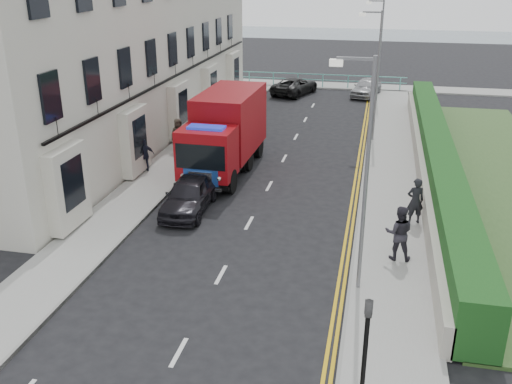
% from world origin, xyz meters
% --- Properties ---
extents(ground, '(120.00, 120.00, 0.00)m').
position_xyz_m(ground, '(0.00, 0.00, 0.00)').
color(ground, black).
rests_on(ground, ground).
extents(pavement_west, '(2.40, 38.00, 0.12)m').
position_xyz_m(pavement_west, '(-5.20, 9.00, 0.06)').
color(pavement_west, gray).
rests_on(pavement_west, ground).
extents(pavement_east, '(2.60, 38.00, 0.12)m').
position_xyz_m(pavement_east, '(5.30, 9.00, 0.06)').
color(pavement_east, gray).
rests_on(pavement_east, ground).
extents(promenade, '(30.00, 2.50, 0.12)m').
position_xyz_m(promenade, '(0.00, 29.00, 0.06)').
color(promenade, gray).
rests_on(promenade, ground).
extents(sea_plane, '(120.00, 120.00, 0.00)m').
position_xyz_m(sea_plane, '(0.00, 60.00, 0.00)').
color(sea_plane, slate).
rests_on(sea_plane, ground).
extents(terrace_west, '(6.31, 30.20, 14.25)m').
position_xyz_m(terrace_west, '(-9.47, 13.00, 7.17)').
color(terrace_west, beige).
rests_on(terrace_west, ground).
extents(garden_east, '(1.45, 28.00, 1.75)m').
position_xyz_m(garden_east, '(7.21, 9.00, 0.90)').
color(garden_east, '#B2AD9E').
rests_on(garden_east, ground).
extents(seafront_railing, '(13.00, 0.08, 1.11)m').
position_xyz_m(seafront_railing, '(0.00, 28.20, 0.58)').
color(seafront_railing, '#59B2A5').
rests_on(seafront_railing, ground).
extents(lamp_near, '(1.23, 0.18, 7.00)m').
position_xyz_m(lamp_near, '(4.18, -2.00, 4.00)').
color(lamp_near, slate).
rests_on(lamp_near, ground).
extents(lamp_mid, '(1.23, 0.18, 7.00)m').
position_xyz_m(lamp_mid, '(4.18, 14.00, 4.00)').
color(lamp_mid, slate).
rests_on(lamp_mid, ground).
extents(lamp_far, '(1.23, 0.18, 7.00)m').
position_xyz_m(lamp_far, '(4.18, 24.00, 4.00)').
color(lamp_far, slate).
rests_on(lamp_far, ground).
extents(traffic_signal, '(0.16, 0.20, 3.10)m').
position_xyz_m(traffic_signal, '(4.60, -7.50, 2.07)').
color(traffic_signal, black).
rests_on(traffic_signal, ground).
extents(bedford_lorry, '(2.11, 5.05, 2.35)m').
position_xyz_m(bedford_lorry, '(-2.45, 5.80, 1.08)').
color(bedford_lorry, black).
rests_on(bedford_lorry, ground).
extents(red_lorry, '(2.53, 7.06, 3.67)m').
position_xyz_m(red_lorry, '(-2.42, 7.67, 1.95)').
color(red_lorry, black).
rests_on(red_lorry, ground).
extents(parked_car_front, '(1.74, 4.04, 1.36)m').
position_xyz_m(parked_car_front, '(-2.60, 2.65, 0.68)').
color(parked_car_front, black).
rests_on(parked_car_front, ground).
extents(parked_car_mid, '(1.90, 4.54, 1.46)m').
position_xyz_m(parked_car_mid, '(-3.05, 10.99, 0.73)').
color(parked_car_mid, '#5684B9').
rests_on(parked_car_mid, ground).
extents(parked_car_rear, '(2.23, 4.56, 1.28)m').
position_xyz_m(parked_car_rear, '(-3.60, 12.00, 0.64)').
color(parked_car_rear, '#A6A7AB').
rests_on(parked_car_rear, ground).
extents(seafront_car_left, '(3.47, 5.07, 1.29)m').
position_xyz_m(seafront_car_left, '(-1.82, 25.40, 0.64)').
color(seafront_car_left, black).
rests_on(seafront_car_left, ground).
extents(seafront_car_right, '(2.46, 4.24, 1.36)m').
position_xyz_m(seafront_car_right, '(3.50, 25.85, 0.68)').
color(seafront_car_right, '#9B9C9F').
rests_on(seafront_car_right, ground).
extents(pedestrian_east_near, '(0.74, 0.58, 1.78)m').
position_xyz_m(pedestrian_east_near, '(6.10, 3.12, 1.01)').
color(pedestrian_east_near, black).
rests_on(pedestrian_east_near, pavement_east).
extents(pedestrian_east_far, '(0.92, 0.72, 1.87)m').
position_xyz_m(pedestrian_east_far, '(5.45, 0.08, 1.06)').
color(pedestrian_east_far, '#29272F').
rests_on(pedestrian_east_far, pavement_east).
extents(pedestrian_west_near, '(0.96, 0.87, 1.57)m').
position_xyz_m(pedestrian_west_near, '(-6.00, 6.38, 0.90)').
color(pedestrian_west_near, black).
rests_on(pedestrian_west_near, pavement_west).
extents(pedestrian_west_far, '(0.97, 0.89, 1.67)m').
position_xyz_m(pedestrian_west_far, '(-5.60, 9.94, 0.95)').
color(pedestrian_west_far, '#3F372D').
rests_on(pedestrian_west_far, pavement_west).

